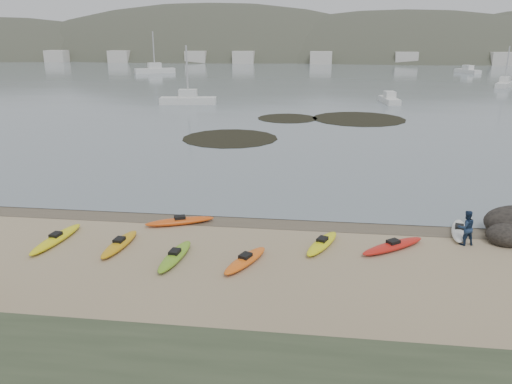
# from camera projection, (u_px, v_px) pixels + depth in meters

# --- Properties ---
(ground) EXTENTS (600.00, 600.00, 0.00)m
(ground) POSITION_uv_depth(u_px,v_px,m) (256.00, 219.00, 26.63)
(ground) COLOR tan
(ground) RESTS_ON ground
(wet_sand) EXTENTS (60.00, 60.00, 0.00)m
(wet_sand) POSITION_uv_depth(u_px,v_px,m) (255.00, 221.00, 26.34)
(wet_sand) COLOR brown
(wet_sand) RESTS_ON ground
(water) EXTENTS (1200.00, 1200.00, 0.00)m
(water) POSITION_uv_depth(u_px,v_px,m) (318.00, 50.00, 310.20)
(water) COLOR slate
(water) RESTS_ON ground
(kayaks) EXTENTS (20.46, 8.01, 0.34)m
(kayaks) POSITION_uv_depth(u_px,v_px,m) (240.00, 242.00, 23.27)
(kayaks) COLOR red
(kayaks) RESTS_ON ground
(person_east) EXTENTS (0.94, 0.80, 1.68)m
(person_east) POSITION_uv_depth(u_px,v_px,m) (466.00, 228.00, 23.13)
(person_east) COLOR navy
(person_east) RESTS_ON ground
(kelp_mats) EXTENTS (22.63, 22.84, 0.04)m
(kelp_mats) POSITION_uv_depth(u_px,v_px,m) (307.00, 124.00, 54.22)
(kelp_mats) COLOR black
(kelp_mats) RESTS_ON water
(moored_boats) EXTENTS (85.37, 71.01, 1.38)m
(moored_boats) POSITION_uv_depth(u_px,v_px,m) (287.00, 78.00, 104.25)
(moored_boats) COLOR silver
(moored_boats) RESTS_ON ground
(far_hills) EXTENTS (550.00, 135.00, 80.00)m
(far_hills) POSITION_uv_depth(u_px,v_px,m) (408.00, 97.00, 209.98)
(far_hills) COLOR #384235
(far_hills) RESTS_ON ground
(far_town) EXTENTS (199.00, 5.00, 4.00)m
(far_town) POSITION_uv_depth(u_px,v_px,m) (331.00, 58.00, 162.35)
(far_town) COLOR beige
(far_town) RESTS_ON ground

